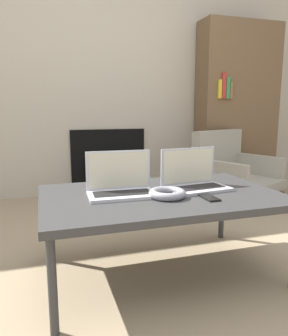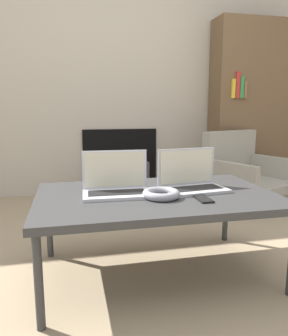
# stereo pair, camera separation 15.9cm
# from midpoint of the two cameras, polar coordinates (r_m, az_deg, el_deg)

# --- Properties ---
(ground_plane) EXTENTS (14.00, 14.00, 0.00)m
(ground_plane) POSITION_cam_midpoint_polar(r_m,az_deg,el_deg) (1.70, 6.81, -20.79)
(ground_plane) COLOR #998466
(wall_back) EXTENTS (7.00, 0.08, 2.60)m
(wall_back) POSITION_cam_midpoint_polar(r_m,az_deg,el_deg) (3.47, -4.47, 17.10)
(wall_back) COLOR #B7AD99
(wall_back) RESTS_ON ground_plane
(table) EXTENTS (1.22, 0.76, 0.44)m
(table) POSITION_cam_midpoint_polar(r_m,az_deg,el_deg) (1.70, 4.91, -5.49)
(table) COLOR #333333
(table) RESTS_ON ground_plane
(laptop_left) EXTENTS (0.35, 0.22, 0.22)m
(laptop_left) POSITION_cam_midpoint_polar(r_m,az_deg,el_deg) (1.67, -2.18, -2.88)
(laptop_left) COLOR silver
(laptop_left) RESTS_ON table
(laptop_right) EXTENTS (0.36, 0.24, 0.22)m
(laptop_right) POSITION_cam_midpoint_polar(r_m,az_deg,el_deg) (1.79, 10.75, -2.18)
(laptop_right) COLOR #B2B2B7
(laptop_right) RESTS_ON table
(headphones) EXTENTS (0.18, 0.18, 0.04)m
(headphones) POSITION_cam_midpoint_polar(r_m,az_deg,el_deg) (1.62, 5.96, -4.52)
(headphones) COLOR gray
(headphones) RESTS_ON table
(phone) EXTENTS (0.06, 0.13, 0.01)m
(phone) POSITION_cam_midpoint_polar(r_m,az_deg,el_deg) (1.61, 13.12, -5.32)
(phone) COLOR black
(phone) RESTS_ON table
(tv) EXTENTS (0.40, 0.48, 0.38)m
(tv) POSITION_cam_midpoint_polar(r_m,az_deg,el_deg) (3.25, -2.08, -1.84)
(tv) COLOR #383838
(tv) RESTS_ON ground_plane
(armchair) EXTENTS (0.86, 0.84, 0.66)m
(armchair) POSITION_cam_midpoint_polar(r_m,az_deg,el_deg) (3.26, 18.13, -0.34)
(armchair) COLOR gray
(armchair) RESTS_ON ground_plane
(bookshelf) EXTENTS (0.89, 0.32, 1.78)m
(bookshelf) POSITION_cam_midpoint_polar(r_m,az_deg,el_deg) (3.78, 19.49, 9.95)
(bookshelf) COLOR brown
(bookshelf) RESTS_ON ground_plane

